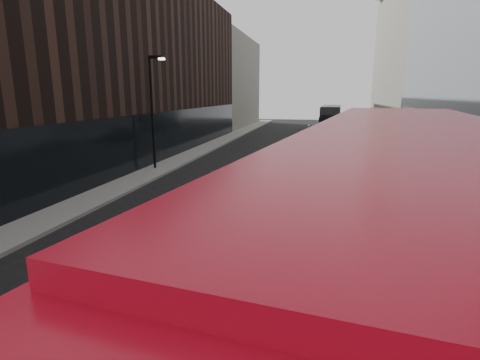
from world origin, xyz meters
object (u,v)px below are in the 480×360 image
Objects in this scene: street_lamp at (153,105)px; car_a at (325,182)px; car_b at (326,154)px; car_c at (306,139)px; red_bus at (399,252)px; grey_bus at (331,118)px.

street_lamp is 12.10m from car_a.
street_lamp is 1.71× the size of car_b.
street_lamp is at bearing -125.85° from car_c.
car_a is at bearing 102.70° from red_bus.
red_bus is (11.80, -16.45, -1.70)m from street_lamp.
red_bus is 45.18m from grey_bus.
red_bus reaches higher than grey_bus.
red_bus is 2.75× the size of car_b.
car_a is at bearing -98.43° from car_b.
red_bus reaches higher than car_c.
car_a is (-0.63, -33.13, -1.02)m from grey_bus.
car_a is 17.70m from car_c.
street_lamp is 20.31m from red_bus.
red_bus is at bearing -95.27° from car_b.
car_c is (-1.87, 8.53, 0.08)m from car_b.
car_c is (-2.41, -15.52, -1.04)m from grey_bus.
car_a is (-1.05, 12.05, -1.71)m from red_bus.
car_b is (-0.96, 21.13, -1.81)m from red_bus.
street_lamp is 0.67× the size of grey_bus.
red_bus is at bearing -86.22° from car_c.
car_b is at bearing -88.63° from grey_bus.
grey_bus is at bearing 79.50° from car_c.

